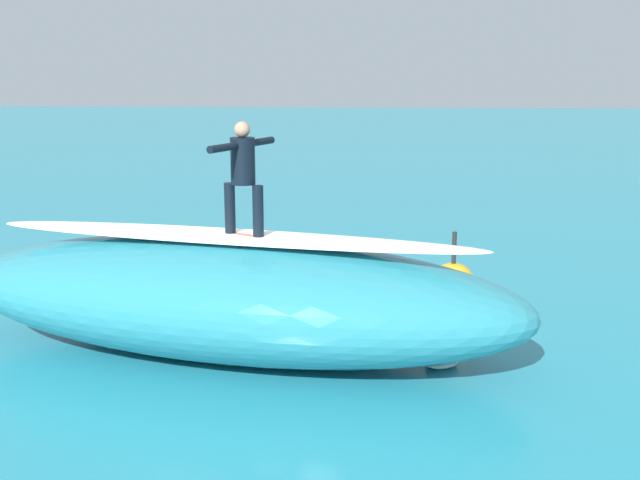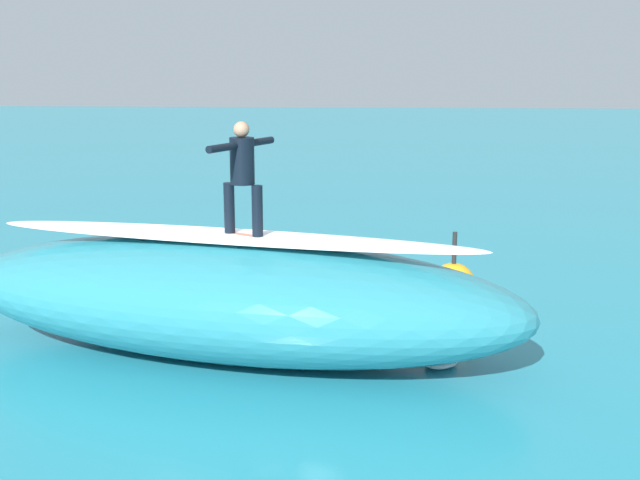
% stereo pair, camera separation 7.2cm
% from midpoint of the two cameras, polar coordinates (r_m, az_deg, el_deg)
% --- Properties ---
extents(ground_plane, '(120.00, 120.00, 0.00)m').
position_cam_midpoint_polar(ground_plane, '(13.75, -6.13, -5.35)').
color(ground_plane, teal).
extents(wave_crest, '(9.12, 4.56, 1.74)m').
position_cam_midpoint_polar(wave_crest, '(11.74, -6.50, -4.09)').
color(wave_crest, teal).
rests_on(wave_crest, ground_plane).
extents(wave_foam_lip, '(7.47, 2.47, 0.08)m').
position_cam_midpoint_polar(wave_foam_lip, '(11.51, -6.61, 0.26)').
color(wave_foam_lip, white).
rests_on(wave_foam_lip, wave_crest).
extents(surfboard_riding, '(1.91, 1.28, 0.08)m').
position_cam_midpoint_polar(surfboard_riding, '(11.43, -5.59, 0.20)').
color(surfboard_riding, '#E0563D').
rests_on(surfboard_riding, wave_crest).
extents(surfer_riding, '(0.75, 1.41, 1.60)m').
position_cam_midpoint_polar(surfer_riding, '(11.26, -5.70, 5.03)').
color(surfer_riding, black).
rests_on(surfer_riding, surfboard_riding).
extents(surfboard_paddling, '(2.41, 1.16, 0.08)m').
position_cam_midpoint_polar(surfboard_paddling, '(15.26, 3.92, -3.30)').
color(surfboard_paddling, yellow).
rests_on(surfboard_paddling, ground_plane).
extents(surfer_paddling, '(1.69, 0.69, 0.31)m').
position_cam_midpoint_polar(surfer_paddling, '(15.18, 3.46, -2.70)').
color(surfer_paddling, black).
rests_on(surfer_paddling, surfboard_paddling).
extents(buoy_marker, '(0.80, 0.80, 1.35)m').
position_cam_midpoint_polar(buoy_marker, '(14.19, 9.31, -3.17)').
color(buoy_marker, orange).
rests_on(buoy_marker, ground_plane).
extents(foam_patch_near, '(1.07, 1.05, 0.14)m').
position_cam_midpoint_polar(foam_patch_near, '(13.71, -15.04, -5.48)').
color(foam_patch_near, white).
rests_on(foam_patch_near, ground_plane).
extents(foam_patch_mid, '(0.67, 0.66, 0.13)m').
position_cam_midpoint_polar(foam_patch_mid, '(11.60, 8.49, -8.59)').
color(foam_patch_mid, white).
rests_on(foam_patch_mid, ground_plane).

